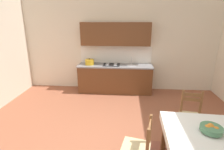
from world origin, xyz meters
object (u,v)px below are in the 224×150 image
Objects in this scene: dining_chair_tv_side at (138,148)px; dining_table at (213,139)px; dining_chair_kitchen_side at (191,116)px; fruit_bowl at (211,129)px; kitchen_cabinetry at (115,66)px.

dining_table is at bearing 2.48° from dining_chair_tv_side.
dining_chair_kitchen_side is 3.10× the size of fruit_bowl.
dining_chair_tv_side is 1.00× the size of dining_chair_kitchen_side.
fruit_bowl is (-0.06, -0.01, 0.18)m from dining_table.
kitchen_cabinetry is 3.56m from dining_table.
dining_chair_kitchen_side is at bearing 83.62° from fruit_bowl.
dining_chair_tv_side is at bearing -177.52° from dining_table.
fruit_bowl is at bearing -63.71° from kitchen_cabinetry.
dining_table is at bearing -92.75° from dining_chair_kitchen_side.
dining_table is 1.55× the size of dining_chair_tv_side.
kitchen_cabinetry is 1.64× the size of dining_table.
dining_chair_kitchen_side is 1.04m from fruit_bowl.
kitchen_cabinetry is 2.53× the size of dining_chair_tv_side.
dining_chair_kitchen_side is (0.05, 0.96, -0.19)m from dining_table.
fruit_bowl is at bearing -174.58° from dining_table.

